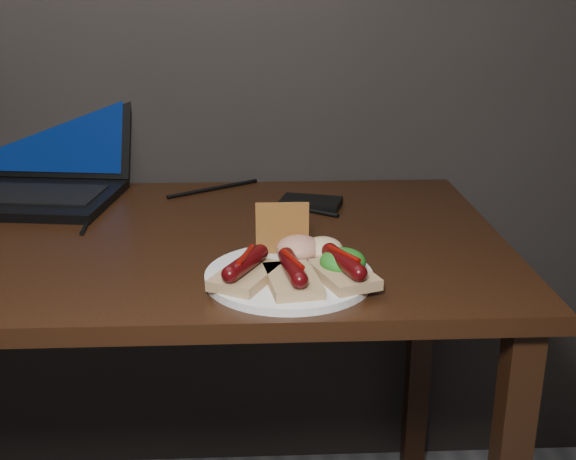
{
  "coord_description": "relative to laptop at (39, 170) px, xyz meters",
  "views": [
    {
      "loc": [
        0.27,
        0.17,
        1.19
      ],
      "look_at": [
        0.31,
        1.2,
        0.82
      ],
      "focal_mm": 45.0,
      "sensor_mm": 36.0,
      "label": 1
    }
  ],
  "objects": [
    {
      "name": "hard_drive",
      "position": [
        0.56,
        -0.12,
        -0.05
      ],
      "size": [
        0.13,
        0.11,
        0.02
      ],
      "primitive_type": "cube",
      "rotation": [
        0.0,
        0.0,
        -0.29
      ],
      "color": "black",
      "rests_on": "desk"
    },
    {
      "name": "desk",
      "position": [
        0.19,
        -0.27,
        -0.14
      ],
      "size": [
        1.4,
        0.7,
        0.75
      ],
      "color": "black",
      "rests_on": "ground"
    },
    {
      "name": "bread_sausage_center",
      "position": [
        0.5,
        -0.53,
        -0.02
      ],
      "size": [
        0.09,
        0.12,
        0.04
      ],
      "color": "tan",
      "rests_on": "plate"
    },
    {
      "name": "bread_sausage_right",
      "position": [
        0.58,
        -0.51,
        -0.02
      ],
      "size": [
        0.1,
        0.13,
        0.04
      ],
      "color": "tan",
      "rests_on": "plate"
    },
    {
      "name": "salsa_mound",
      "position": [
        0.52,
        -0.43,
        -0.02
      ],
      "size": [
        0.07,
        0.07,
        0.04
      ],
      "primitive_type": "ellipsoid",
      "color": "maroon",
      "rests_on": "plate"
    },
    {
      "name": "crispbread",
      "position": [
        0.5,
        -0.4,
        0.0
      ],
      "size": [
        0.08,
        0.01,
        0.08
      ],
      "primitive_type": "cube",
      "color": "#AF6730",
      "rests_on": "plate"
    },
    {
      "name": "laptop",
      "position": [
        0.0,
        0.0,
        0.0
      ],
      "size": [
        0.38,
        0.38,
        0.25
      ],
      "color": "black",
      "rests_on": "desk"
    },
    {
      "name": "plate",
      "position": [
        0.5,
        -0.48,
        -0.05
      ],
      "size": [
        0.33,
        0.33,
        0.01
      ],
      "primitive_type": "cylinder",
      "rotation": [
        0.0,
        0.0,
        -0.34
      ],
      "color": "white",
      "rests_on": "desk"
    },
    {
      "name": "desk_cables",
      "position": [
        0.16,
        -0.12,
        -0.05
      ],
      "size": [
        0.92,
        0.38,
        0.01
      ],
      "color": "black",
      "rests_on": "desk"
    },
    {
      "name": "coleslaw_mound",
      "position": [
        0.56,
        -0.43,
        -0.02
      ],
      "size": [
        0.06,
        0.06,
        0.04
      ],
      "primitive_type": "ellipsoid",
      "color": "beige",
      "rests_on": "plate"
    },
    {
      "name": "bread_sausage_left",
      "position": [
        0.44,
        -0.51,
        -0.02
      ],
      "size": [
        0.11,
        0.13,
        0.04
      ],
      "color": "tan",
      "rests_on": "plate"
    },
    {
      "name": "salad_greens",
      "position": [
        0.58,
        -0.49,
        -0.02
      ],
      "size": [
        0.07,
        0.07,
        0.04
      ],
      "primitive_type": "ellipsoid",
      "color": "#1B5310",
      "rests_on": "plate"
    }
  ]
}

